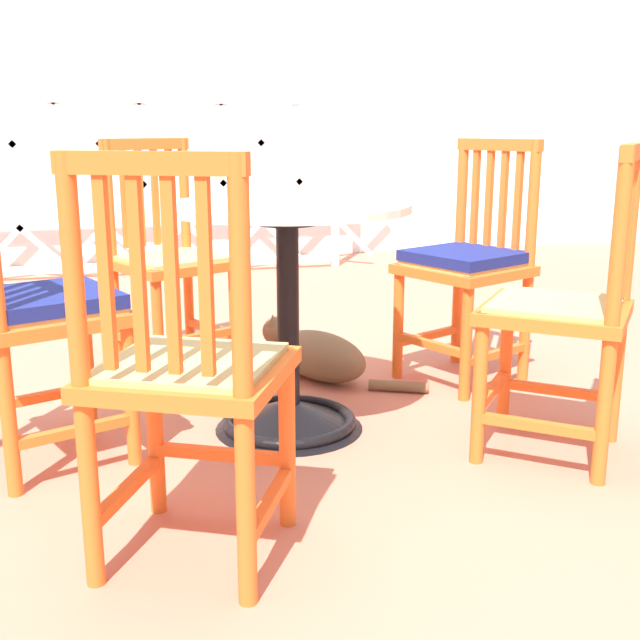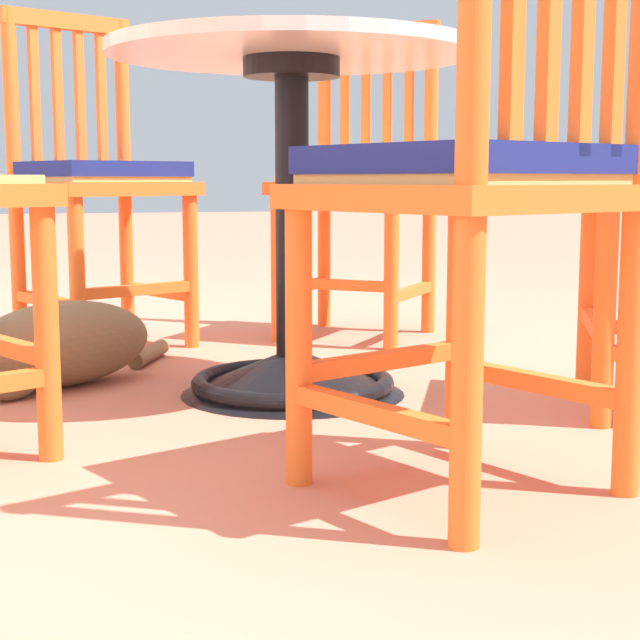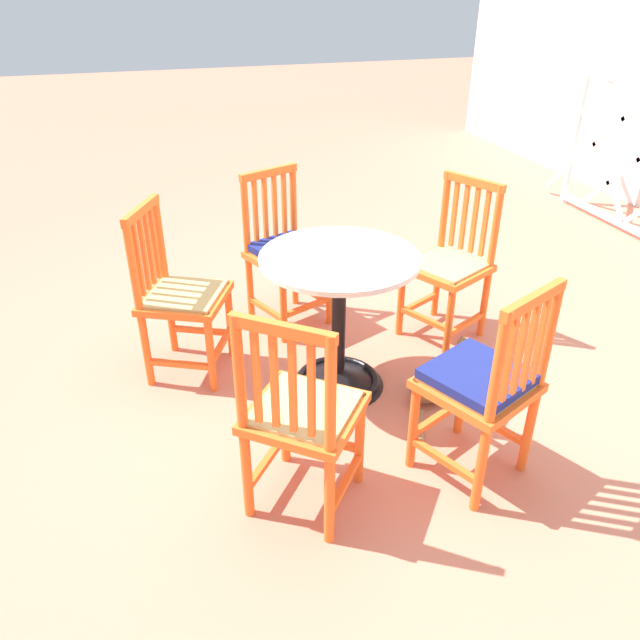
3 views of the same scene
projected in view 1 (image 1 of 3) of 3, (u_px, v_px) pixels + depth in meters
name	position (u px, v px, depth m)	size (l,w,h in m)	color
ground_plane	(299.00, 444.00, 2.44)	(24.00, 24.00, 0.00)	#C6755B
building_wall_backdrop	(180.00, 63.00, 5.62)	(10.00, 0.20, 2.80)	white
lattice_fence_panel	(102.00, 185.00, 5.05)	(3.67, 0.06, 1.19)	white
cafe_table	(289.00, 344.00, 2.51)	(0.76, 0.76, 0.73)	black
orange_chair_facing_out	(468.00, 265.00, 2.98)	(0.53, 0.53, 0.91)	orange
orange_chair_at_corner	(169.00, 263.00, 3.11)	(0.54, 0.54, 0.91)	orange
orange_chair_by_planter	(38.00, 313.00, 2.22)	(0.52, 0.52, 0.91)	orange
orange_chair_tucked_in	(187.00, 376.00, 1.69)	(0.54, 0.54, 0.91)	orange
orange_chair_near_fence	(565.00, 312.00, 2.28)	(0.56, 0.56, 0.91)	orange
tabby_cat	(314.00, 354.00, 3.07)	(0.55, 0.57, 0.23)	brown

